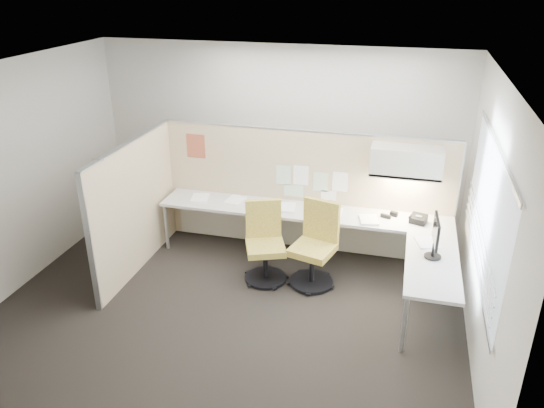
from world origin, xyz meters
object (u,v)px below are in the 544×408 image
(chair_left, at_px, (265,245))
(monitor, at_px, (436,236))
(phone, at_px, (418,219))
(chair_right, at_px, (315,247))
(desk, at_px, (325,226))

(chair_left, bearing_deg, monitor, -28.43)
(phone, bearing_deg, chair_left, -144.00)
(chair_left, distance_m, chair_right, 0.65)
(chair_right, relative_size, phone, 4.22)
(desk, distance_m, phone, 1.22)
(chair_left, height_order, phone, chair_left)
(chair_right, xyz_separation_m, phone, (1.24, 0.59, 0.28))
(chair_right, xyz_separation_m, monitor, (1.41, -0.31, 0.51))
(chair_right, height_order, monitor, monitor)
(desk, bearing_deg, monitor, -28.72)
(chair_left, height_order, monitor, monitor)
(monitor, distance_m, phone, 0.94)
(chair_left, xyz_separation_m, phone, (1.89, 0.65, 0.30))
(monitor, bearing_deg, desk, 58.14)
(chair_left, distance_m, phone, 2.02)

